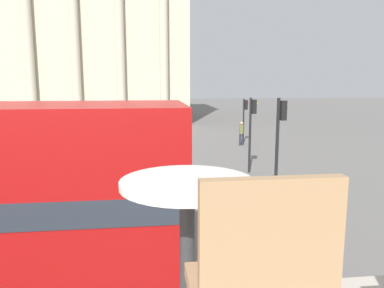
{
  "coord_description": "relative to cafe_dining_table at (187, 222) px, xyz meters",
  "views": [
    {
      "loc": [
        0.62,
        -1.95,
        4.59
      ],
      "look_at": [
        2.8,
        15.92,
        1.58
      ],
      "focal_mm": 35.0,
      "sensor_mm": 36.0,
      "label": 1
    }
  ],
  "objects": [
    {
      "name": "cafe_dining_table",
      "position": [
        0.0,
        0.0,
        0.0
      ],
      "size": [
        0.6,
        0.6,
        0.73
      ],
      "color": "#2D2D30",
      "rests_on": "cafe_floor_slab"
    },
    {
      "name": "plaza_building_left",
      "position": [
        -9.32,
        45.74,
        5.78
      ],
      "size": [
        28.21,
        16.24,
        19.49
      ],
      "color": "beige",
      "rests_on": "ground_plane"
    },
    {
      "name": "traffic_light_near",
      "position": [
        4.57,
        11.25,
        -1.35
      ],
      "size": [
        0.42,
        0.24,
        4.02
      ],
      "color": "black",
      "rests_on": "ground_plane"
    },
    {
      "name": "traffic_light_mid",
      "position": [
        5.06,
        16.56,
        -1.48
      ],
      "size": [
        0.42,
        0.24,
        3.8
      ],
      "color": "black",
      "rests_on": "ground_plane"
    },
    {
      "name": "traffic_light_far",
      "position": [
        7.04,
        25.35,
        -1.76
      ],
      "size": [
        0.42,
        0.24,
        3.35
      ],
      "color": "black",
      "rests_on": "ground_plane"
    },
    {
      "name": "pedestrian_white",
      "position": [
        -0.01,
        19.24,
        -3.05
      ],
      "size": [
        0.32,
        0.32,
        1.59
      ],
      "rotation": [
        0.0,
        0.0,
        6.13
      ],
      "color": "#282B33",
      "rests_on": "ground_plane"
    },
    {
      "name": "pedestrian_olive",
      "position": [
        6.64,
        24.64,
        -2.96
      ],
      "size": [
        0.32,
        0.32,
        1.74
      ],
      "rotation": [
        0.0,
        0.0,
        4.04
      ],
      "color": "#282B33",
      "rests_on": "ground_plane"
    },
    {
      "name": "pedestrian_yellow",
      "position": [
        -5.53,
        22.83,
        -3.01
      ],
      "size": [
        0.32,
        0.32,
        1.67
      ],
      "rotation": [
        0.0,
        0.0,
        0.35
      ],
      "color": "#282B33",
      "rests_on": "ground_plane"
    },
    {
      "name": "pedestrian_blue",
      "position": [
        -7.86,
        34.05,
        -3.0
      ],
      "size": [
        0.32,
        0.32,
        1.69
      ],
      "rotation": [
        0.0,
        0.0,
        3.69
      ],
      "color": "#282B33",
      "rests_on": "ground_plane"
    }
  ]
}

